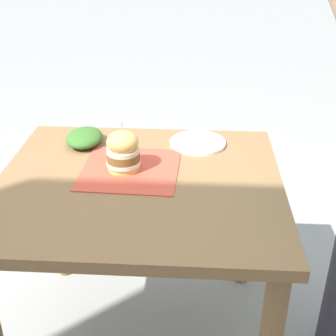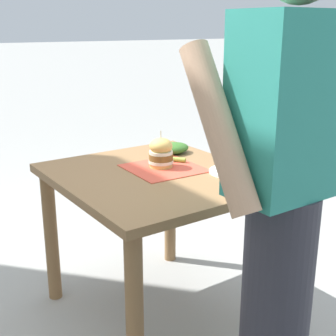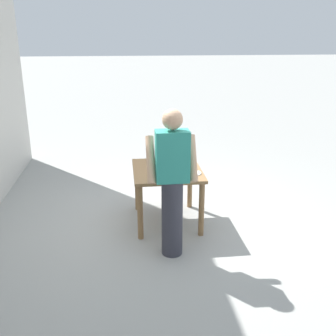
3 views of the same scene
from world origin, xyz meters
TOP-DOWN VIEW (x-y plane):
  - ground_plane at (0.00, 0.00)m, footprint 80.00×80.00m
  - patio_table at (0.00, 0.00)m, footprint 0.88×0.98m
  - serving_paper at (-0.07, -0.04)m, footprint 0.35×0.35m
  - sandwich at (-0.07, -0.06)m, footprint 0.12×0.12m
  - pickle_spear at (-0.19, -0.09)m, footprint 0.07×0.08m
  - side_plate_with_forks at (-0.30, 0.20)m, footprint 0.22×0.22m
  - side_salad at (-0.27, -0.25)m, footprint 0.18×0.14m

SIDE VIEW (x-z plane):
  - ground_plane at x=0.00m, z-range 0.00..0.00m
  - patio_table at x=0.00m, z-range 0.25..1.00m
  - serving_paper at x=-0.07m, z-range 0.75..0.75m
  - side_plate_with_forks at x=-0.30m, z-range 0.75..0.77m
  - pickle_spear at x=-0.19m, z-range 0.75..0.78m
  - side_salad at x=-0.27m, z-range 0.75..0.81m
  - sandwich at x=-0.07m, z-range 0.74..0.92m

